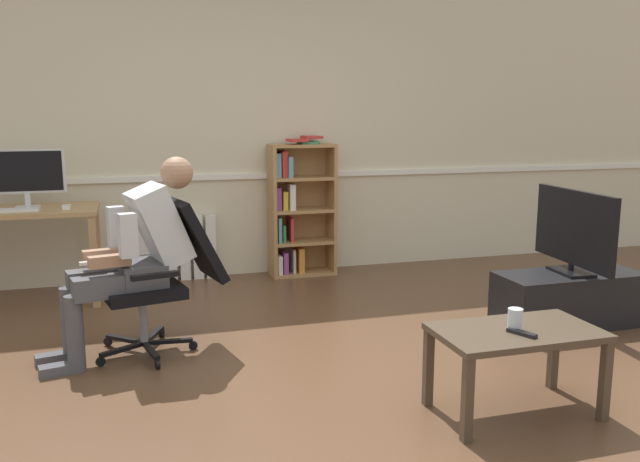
{
  "coord_description": "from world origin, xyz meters",
  "views": [
    {
      "loc": [
        -1.09,
        -3.3,
        1.49
      ],
      "look_at": [
        0.15,
        0.85,
        0.7
      ],
      "focal_mm": 36.41,
      "sensor_mm": 36.0,
      "label": 1
    }
  ],
  "objects_px": {
    "coffee_table": "(516,341)",
    "computer_desk": "(25,223)",
    "person_seated": "(134,252)",
    "bookshelf": "(297,209)",
    "drinking_glass": "(515,319)",
    "tv_stand": "(569,299)",
    "imac_monitor": "(26,173)",
    "keyboard": "(14,210)",
    "office_chair": "(166,270)",
    "tv_screen": "(574,230)",
    "spare_remote": "(522,333)",
    "radiator": "(178,248)",
    "computer_mouse": "(66,207)"
  },
  "relations": [
    {
      "from": "coffee_table",
      "to": "computer_desk",
      "type": "bearing_deg",
      "value": 132.81
    },
    {
      "from": "computer_desk",
      "to": "person_seated",
      "type": "height_order",
      "value": "person_seated"
    },
    {
      "from": "bookshelf",
      "to": "drinking_glass",
      "type": "bearing_deg",
      "value": -84.57
    },
    {
      "from": "computer_desk",
      "to": "tv_stand",
      "type": "bearing_deg",
      "value": -24.45
    },
    {
      "from": "person_seated",
      "to": "drinking_glass",
      "type": "height_order",
      "value": "person_seated"
    },
    {
      "from": "imac_monitor",
      "to": "tv_stand",
      "type": "bearing_deg",
      "value": -25.57
    },
    {
      "from": "keyboard",
      "to": "office_chair",
      "type": "relative_size",
      "value": 0.38
    },
    {
      "from": "office_chair",
      "to": "person_seated",
      "type": "distance_m",
      "value": 0.23
    },
    {
      "from": "computer_desk",
      "to": "bookshelf",
      "type": "height_order",
      "value": "bookshelf"
    },
    {
      "from": "office_chair",
      "to": "tv_screen",
      "type": "relative_size",
      "value": 1.08
    },
    {
      "from": "bookshelf",
      "to": "spare_remote",
      "type": "bearing_deg",
      "value": -84.85
    },
    {
      "from": "office_chair",
      "to": "person_seated",
      "type": "xyz_separation_m",
      "value": [
        -0.19,
        -0.04,
        0.13
      ]
    },
    {
      "from": "bookshelf",
      "to": "radiator",
      "type": "height_order",
      "value": "bookshelf"
    },
    {
      "from": "tv_stand",
      "to": "spare_remote",
      "type": "bearing_deg",
      "value": -135.19
    },
    {
      "from": "tv_stand",
      "to": "coffee_table",
      "type": "bearing_deg",
      "value": -136.56
    },
    {
      "from": "tv_stand",
      "to": "spare_remote",
      "type": "relative_size",
      "value": 6.9
    },
    {
      "from": "keyboard",
      "to": "spare_remote",
      "type": "relative_size",
      "value": 2.41
    },
    {
      "from": "computer_desk",
      "to": "tv_screen",
      "type": "height_order",
      "value": "tv_screen"
    },
    {
      "from": "office_chair",
      "to": "imac_monitor",
      "type": "bearing_deg",
      "value": -158.91
    },
    {
      "from": "imac_monitor",
      "to": "radiator",
      "type": "distance_m",
      "value": 1.41
    },
    {
      "from": "person_seated",
      "to": "drinking_glass",
      "type": "xyz_separation_m",
      "value": [
        1.77,
        -1.38,
        -0.16
      ]
    },
    {
      "from": "imac_monitor",
      "to": "keyboard",
      "type": "bearing_deg",
      "value": -108.79
    },
    {
      "from": "computer_desk",
      "to": "computer_mouse",
      "type": "relative_size",
      "value": 11.04
    },
    {
      "from": "computer_mouse",
      "to": "tv_stand",
      "type": "distance_m",
      "value": 3.82
    },
    {
      "from": "computer_desk",
      "to": "computer_mouse",
      "type": "xyz_separation_m",
      "value": [
        0.32,
        -0.12,
        0.13
      ]
    },
    {
      "from": "bookshelf",
      "to": "radiator",
      "type": "distance_m",
      "value": 1.14
    },
    {
      "from": "coffee_table",
      "to": "spare_remote",
      "type": "xyz_separation_m",
      "value": [
        -0.03,
        -0.08,
        0.07
      ]
    },
    {
      "from": "radiator",
      "to": "coffee_table",
      "type": "height_order",
      "value": "radiator"
    },
    {
      "from": "keyboard",
      "to": "computer_mouse",
      "type": "height_order",
      "value": "computer_mouse"
    },
    {
      "from": "imac_monitor",
      "to": "keyboard",
      "type": "relative_size",
      "value": 1.63
    },
    {
      "from": "bookshelf",
      "to": "spare_remote",
      "type": "distance_m",
      "value": 3.19
    },
    {
      "from": "computer_desk",
      "to": "coffee_table",
      "type": "height_order",
      "value": "computer_desk"
    },
    {
      "from": "spare_remote",
      "to": "person_seated",
      "type": "bearing_deg",
      "value": -63.9
    },
    {
      "from": "office_chair",
      "to": "person_seated",
      "type": "relative_size",
      "value": 0.78
    },
    {
      "from": "drinking_glass",
      "to": "imac_monitor",
      "type": "bearing_deg",
      "value": 131.49
    },
    {
      "from": "imac_monitor",
      "to": "office_chair",
      "type": "height_order",
      "value": "imac_monitor"
    },
    {
      "from": "keyboard",
      "to": "coffee_table",
      "type": "height_order",
      "value": "keyboard"
    },
    {
      "from": "imac_monitor",
      "to": "spare_remote",
      "type": "distance_m",
      "value": 3.94
    },
    {
      "from": "computer_desk",
      "to": "office_chair",
      "type": "height_order",
      "value": "office_chair"
    },
    {
      "from": "computer_desk",
      "to": "bookshelf",
      "type": "relative_size",
      "value": 0.86
    },
    {
      "from": "tv_screen",
      "to": "computer_desk",
      "type": "bearing_deg",
      "value": 69.94
    },
    {
      "from": "coffee_table",
      "to": "tv_stand",
      "type": "bearing_deg",
      "value": 43.44
    },
    {
      "from": "keyboard",
      "to": "bookshelf",
      "type": "xyz_separation_m",
      "value": [
        2.33,
        0.43,
        -0.15
      ]
    },
    {
      "from": "computer_mouse",
      "to": "office_chair",
      "type": "xyz_separation_m",
      "value": [
        0.67,
        -1.26,
        -0.25
      ]
    },
    {
      "from": "coffee_table",
      "to": "drinking_glass",
      "type": "bearing_deg",
      "value": -160.67
    },
    {
      "from": "computer_mouse",
      "to": "radiator",
      "type": "relative_size",
      "value": 0.15
    },
    {
      "from": "bookshelf",
      "to": "office_chair",
      "type": "height_order",
      "value": "bookshelf"
    },
    {
      "from": "office_chair",
      "to": "spare_remote",
      "type": "distance_m",
      "value": 2.17
    },
    {
      "from": "keyboard",
      "to": "bookshelf",
      "type": "relative_size",
      "value": 0.28
    },
    {
      "from": "person_seated",
      "to": "tv_stand",
      "type": "relative_size",
      "value": 1.18
    }
  ]
}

